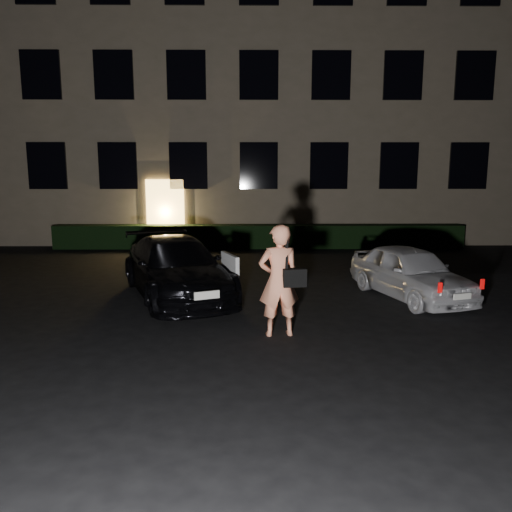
{
  "coord_description": "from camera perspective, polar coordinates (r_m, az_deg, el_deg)",
  "views": [
    {
      "loc": [
        -0.31,
        -7.79,
        2.85
      ],
      "look_at": [
        -0.2,
        2.0,
        1.16
      ],
      "focal_mm": 35.0,
      "sensor_mm": 36.0,
      "label": 1
    }
  ],
  "objects": [
    {
      "name": "hatch",
      "position": [
        11.7,
        17.19,
        -1.77
      ],
      "size": [
        2.37,
        3.73,
        1.18
      ],
      "rotation": [
        0.0,
        0.0,
        0.3
      ],
      "color": "silver",
      "rests_on": "ground"
    },
    {
      "name": "ground",
      "position": [
        8.3,
        1.55,
        -10.3
      ],
      "size": [
        80.0,
        80.0,
        0.0
      ],
      "primitive_type": "plane",
      "color": "black",
      "rests_on": "ground"
    },
    {
      "name": "hedge",
      "position": [
        18.45,
        0.33,
        2.25
      ],
      "size": [
        15.0,
        0.7,
        0.85
      ],
      "primitive_type": "cube",
      "color": "black",
      "rests_on": "ground"
    },
    {
      "name": "man",
      "position": [
        8.59,
        2.68,
        -2.8
      ],
      "size": [
        0.85,
        0.57,
        1.95
      ],
      "rotation": [
        0.0,
        0.0,
        3.29
      ],
      "color": "#FF9971",
      "rests_on": "ground"
    },
    {
      "name": "sedan",
      "position": [
        11.46,
        -9.11,
        -1.33
      ],
      "size": [
        3.43,
        4.93,
        1.33
      ],
      "rotation": [
        0.0,
        0.0,
        0.38
      ],
      "color": "black",
      "rests_on": "ground"
    },
    {
      "name": "building",
      "position": [
        22.99,
        0.15,
        17.68
      ],
      "size": [
        20.0,
        8.11,
        12.0
      ],
      "color": "#706450",
      "rests_on": "ground"
    }
  ]
}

